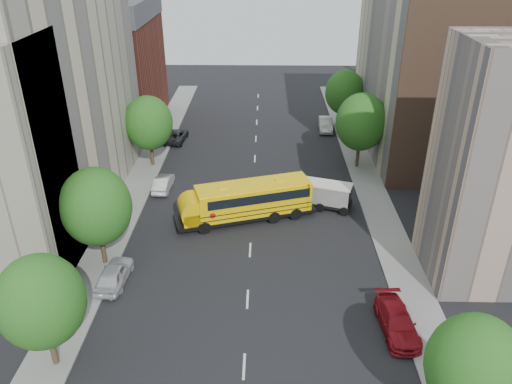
{
  "coord_description": "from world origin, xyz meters",
  "views": [
    {
      "loc": [
        1.1,
        -35.0,
        22.46
      ],
      "look_at": [
        0.39,
        2.0,
        3.12
      ],
      "focal_mm": 35.0,
      "sensor_mm": 36.0,
      "label": 1
    }
  ],
  "objects_px": {
    "street_tree_2": "(149,123)",
    "safari_truck": "(321,194)",
    "street_tree_4": "(361,122)",
    "school_bus": "(244,200)",
    "street_tree_1": "(96,207)",
    "parked_car_5": "(326,124)",
    "parked_car_1": "(163,183)",
    "parked_car_3": "(397,322)",
    "street_tree_0": "(41,302)",
    "parked_car_2": "(176,136)",
    "parked_car_0": "(114,274)",
    "street_tree_5": "(345,92)",
    "street_tree_3": "(475,367)"
  },
  "relations": [
    {
      "from": "parked_car_1",
      "to": "parked_car_2",
      "type": "relative_size",
      "value": 0.85
    },
    {
      "from": "safari_truck",
      "to": "parked_car_5",
      "type": "height_order",
      "value": "safari_truck"
    },
    {
      "from": "street_tree_3",
      "to": "parked_car_5",
      "type": "height_order",
      "value": "street_tree_3"
    },
    {
      "from": "street_tree_1",
      "to": "parked_car_5",
      "type": "bearing_deg",
      "value": 55.93
    },
    {
      "from": "street_tree_3",
      "to": "parked_car_3",
      "type": "relative_size",
      "value": 1.42
    },
    {
      "from": "safari_truck",
      "to": "parked_car_0",
      "type": "bearing_deg",
      "value": -125.88
    },
    {
      "from": "street_tree_3",
      "to": "safari_truck",
      "type": "bearing_deg",
      "value": 101.51
    },
    {
      "from": "street_tree_3",
      "to": "parked_car_2",
      "type": "relative_size",
      "value": 1.46
    },
    {
      "from": "parked_car_2",
      "to": "parked_car_3",
      "type": "height_order",
      "value": "parked_car_3"
    },
    {
      "from": "street_tree_1",
      "to": "parked_car_5",
      "type": "relative_size",
      "value": 1.68
    },
    {
      "from": "parked_car_5",
      "to": "school_bus",
      "type": "bearing_deg",
      "value": -109.78
    },
    {
      "from": "parked_car_0",
      "to": "parked_car_1",
      "type": "distance_m",
      "value": 14.74
    },
    {
      "from": "parked_car_1",
      "to": "parked_car_3",
      "type": "height_order",
      "value": "parked_car_3"
    },
    {
      "from": "street_tree_4",
      "to": "school_bus",
      "type": "height_order",
      "value": "street_tree_4"
    },
    {
      "from": "parked_car_3",
      "to": "school_bus",
      "type": "bearing_deg",
      "value": 122.68
    },
    {
      "from": "safari_truck",
      "to": "parked_car_1",
      "type": "xyz_separation_m",
      "value": [
        -15.07,
        3.13,
        -0.6
      ]
    },
    {
      "from": "street_tree_2",
      "to": "parked_car_5",
      "type": "distance_m",
      "value": 23.14
    },
    {
      "from": "parked_car_2",
      "to": "parked_car_1",
      "type": "bearing_deg",
      "value": 98.59
    },
    {
      "from": "street_tree_2",
      "to": "safari_truck",
      "type": "distance_m",
      "value": 19.69
    },
    {
      "from": "safari_truck",
      "to": "street_tree_4",
      "type": "bearing_deg",
      "value": 79.63
    },
    {
      "from": "parked_car_3",
      "to": "parked_car_0",
      "type": "bearing_deg",
      "value": 162.68
    },
    {
      "from": "street_tree_1",
      "to": "parked_car_2",
      "type": "distance_m",
      "value": 25.53
    },
    {
      "from": "safari_truck",
      "to": "parked_car_3",
      "type": "height_order",
      "value": "safari_truck"
    },
    {
      "from": "street_tree_1",
      "to": "street_tree_5",
      "type": "relative_size",
      "value": 1.05
    },
    {
      "from": "street_tree_0",
      "to": "parked_car_1",
      "type": "xyz_separation_m",
      "value": [
        2.2,
        22.36,
        -3.96
      ]
    },
    {
      "from": "street_tree_0",
      "to": "parked_car_3",
      "type": "distance_m",
      "value": 21.12
    },
    {
      "from": "street_tree_0",
      "to": "street_tree_4",
      "type": "height_order",
      "value": "street_tree_4"
    },
    {
      "from": "parked_car_1",
      "to": "parked_car_0",
      "type": "bearing_deg",
      "value": 89.22
    },
    {
      "from": "street_tree_3",
      "to": "safari_truck",
      "type": "height_order",
      "value": "street_tree_3"
    },
    {
      "from": "parked_car_0",
      "to": "parked_car_3",
      "type": "relative_size",
      "value": 0.9
    },
    {
      "from": "street_tree_2",
      "to": "parked_car_2",
      "type": "xyz_separation_m",
      "value": [
        1.4,
        7.13,
        -4.15
      ]
    },
    {
      "from": "street_tree_5",
      "to": "parked_car_0",
      "type": "height_order",
      "value": "street_tree_5"
    },
    {
      "from": "street_tree_1",
      "to": "street_tree_2",
      "type": "bearing_deg",
      "value": 90.0
    },
    {
      "from": "school_bus",
      "to": "parked_car_3",
      "type": "xyz_separation_m",
      "value": [
        10.15,
        -13.59,
        -1.21
      ]
    },
    {
      "from": "street_tree_5",
      "to": "parked_car_0",
      "type": "distance_m",
      "value": 38.56
    },
    {
      "from": "street_tree_0",
      "to": "street_tree_4",
      "type": "relative_size",
      "value": 0.91
    },
    {
      "from": "street_tree_1",
      "to": "school_bus",
      "type": "distance_m",
      "value": 12.72
    },
    {
      "from": "parked_car_0",
      "to": "parked_car_2",
      "type": "distance_m",
      "value": 27.49
    },
    {
      "from": "parked_car_0",
      "to": "street_tree_5",
      "type": "bearing_deg",
      "value": -119.41
    },
    {
      "from": "street_tree_0",
      "to": "school_bus",
      "type": "xyz_separation_m",
      "value": [
        10.36,
        16.73,
        -2.71
      ]
    },
    {
      "from": "street_tree_5",
      "to": "street_tree_3",
      "type": "bearing_deg",
      "value": -90.0
    },
    {
      "from": "street_tree_2",
      "to": "parked_car_1",
      "type": "distance_m",
      "value": 7.33
    },
    {
      "from": "street_tree_3",
      "to": "school_bus",
      "type": "height_order",
      "value": "street_tree_3"
    },
    {
      "from": "street_tree_4",
      "to": "school_bus",
      "type": "xyz_separation_m",
      "value": [
        -11.64,
        -11.27,
        -3.14
      ]
    },
    {
      "from": "street_tree_2",
      "to": "parked_car_3",
      "type": "distance_m",
      "value": 32.49
    },
    {
      "from": "parked_car_3",
      "to": "street_tree_4",
      "type": "bearing_deg",
      "value": 82.51
    },
    {
      "from": "street_tree_1",
      "to": "parked_car_3",
      "type": "bearing_deg",
      "value": -18.49
    },
    {
      "from": "street_tree_0",
      "to": "street_tree_2",
      "type": "xyz_separation_m",
      "value": [
        0.0,
        28.0,
        0.19
      ]
    },
    {
      "from": "street_tree_1",
      "to": "school_bus",
      "type": "bearing_deg",
      "value": 32.99
    },
    {
      "from": "street_tree_3",
      "to": "parked_car_2",
      "type": "distance_m",
      "value": 44.38
    }
  ]
}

